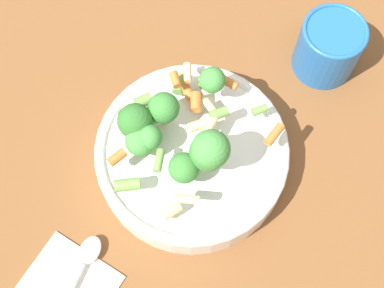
{
  "coord_description": "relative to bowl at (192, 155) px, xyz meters",
  "views": [
    {
      "loc": [
        -0.05,
        -0.24,
        0.67
      ],
      "look_at": [
        0.0,
        0.0,
        0.07
      ],
      "focal_mm": 50.0,
      "sensor_mm": 36.0,
      "label": 1
    }
  ],
  "objects": [
    {
      "name": "ground_plane",
      "position": [
        0.0,
        0.0,
        -0.03
      ],
      "size": [
        3.0,
        3.0,
        0.0
      ],
      "primitive_type": "plane",
      "color": "brown"
    },
    {
      "name": "bowl",
      "position": [
        0.0,
        0.0,
        0.0
      ],
      "size": [
        0.25,
        0.25,
        0.05
      ],
      "color": "white",
      "rests_on": "ground_plane"
    },
    {
      "name": "pasta_salad",
      "position": [
        -0.02,
        0.01,
        0.06
      ],
      "size": [
        0.21,
        0.19,
        0.09
      ],
      "color": "#8CB766",
      "rests_on": "bowl"
    },
    {
      "name": "cup",
      "position": [
        0.21,
        0.11,
        0.02
      ],
      "size": [
        0.09,
        0.09,
        0.08
      ],
      "color": "#2366B2",
      "rests_on": "ground_plane"
    },
    {
      "name": "spoon",
      "position": [
        -0.16,
        -0.12,
        -0.02
      ],
      "size": [
        0.1,
        0.14,
        0.01
      ],
      "rotation": [
        0.0,
        0.0,
        7.28
      ],
      "color": "silver",
      "rests_on": "napkin"
    }
  ]
}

